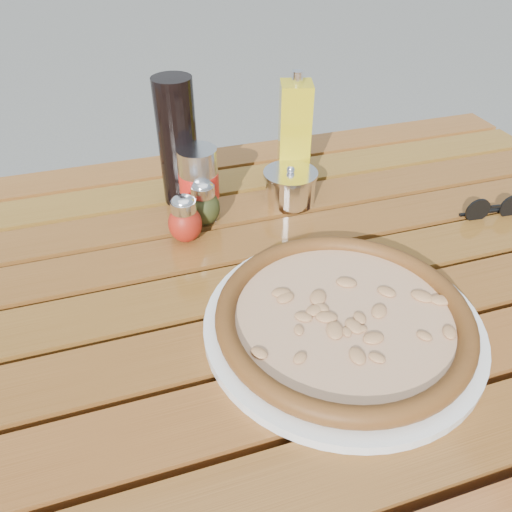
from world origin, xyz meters
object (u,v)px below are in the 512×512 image
object	(u,v)px
pizza	(343,316)
oregano_shaker	(204,203)
olive_oil_cruet	(294,135)
parmesan_tin	(290,186)
pepper_shaker	(185,219)
dark_bottle	(178,143)
soda_can	(199,183)
plate	(342,324)
sunglasses	(493,209)
table	(260,317)

from	to	relation	value
pizza	oregano_shaker	bearing A→B (deg)	111.10
olive_oil_cruet	parmesan_tin	size ratio (longest dim) A/B	1.86
pepper_shaker	dark_bottle	size ratio (longest dim) A/B	0.37
soda_can	olive_oil_cruet	bearing A→B (deg)	15.79
dark_bottle	olive_oil_cruet	xyz separation A→B (m)	(0.21, -0.00, -0.01)
plate	soda_can	world-z (taller)	soda_can
sunglasses	table	bearing A→B (deg)	-168.59
dark_bottle	soda_can	distance (m)	0.08
table	plate	xyz separation A→B (m)	(0.07, -0.12, 0.08)
table	parmesan_tin	xyz separation A→B (m)	(0.12, 0.19, 0.11)
plate	olive_oil_cruet	size ratio (longest dim) A/B	1.71
oregano_shaker	dark_bottle	world-z (taller)	dark_bottle
table	olive_oil_cruet	size ratio (longest dim) A/B	6.67
plate	dark_bottle	size ratio (longest dim) A/B	1.64
table	plate	world-z (taller)	plate
plate	soda_can	distance (m)	0.35
parmesan_tin	table	bearing A→B (deg)	-121.38
dark_bottle	olive_oil_cruet	distance (m)	0.21
table	olive_oil_cruet	world-z (taller)	olive_oil_cruet
pizza	parmesan_tin	bearing A→B (deg)	81.63
parmesan_tin	sunglasses	bearing A→B (deg)	-25.88
oregano_shaker	soda_can	bearing A→B (deg)	87.92
pizza	dark_bottle	world-z (taller)	dark_bottle
pizza	dark_bottle	xyz separation A→B (m)	(-0.13, 0.39, 0.09)
dark_bottle	soda_can	bearing A→B (deg)	-68.91
oregano_shaker	parmesan_tin	distance (m)	0.16
sunglasses	soda_can	bearing A→B (deg)	166.82
table	sunglasses	bearing A→B (deg)	5.45
pizza	parmesan_tin	world-z (taller)	parmesan_tin
plate	pizza	bearing A→B (deg)	135.00
oregano_shaker	parmesan_tin	bearing A→B (deg)	7.80
table	plate	size ratio (longest dim) A/B	3.89
soda_can	pizza	bearing A→B (deg)	-71.10
pepper_shaker	table	bearing A→B (deg)	-58.63
plate	dark_bottle	distance (m)	0.42
olive_oil_cruet	plate	bearing A→B (deg)	-101.39
pizza	pepper_shaker	world-z (taller)	pepper_shaker
table	plate	distance (m)	0.17
pepper_shaker	olive_oil_cruet	size ratio (longest dim) A/B	0.39
plate	parmesan_tin	xyz separation A→B (m)	(0.05, 0.32, 0.02)
pizza	soda_can	size ratio (longest dim) A/B	3.83
pepper_shaker	soda_can	distance (m)	0.09
parmesan_tin	pizza	bearing A→B (deg)	-98.37
oregano_shaker	sunglasses	distance (m)	0.50
pepper_shaker	parmesan_tin	size ratio (longest dim) A/B	0.72
plate	parmesan_tin	world-z (taller)	parmesan_tin
pizza	pepper_shaker	distance (m)	0.30
plate	pepper_shaker	bearing A→B (deg)	120.70
pizza	pepper_shaker	xyz separation A→B (m)	(-0.15, 0.26, 0.02)
soda_can	parmesan_tin	bearing A→B (deg)	-4.29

